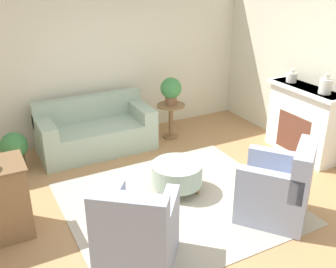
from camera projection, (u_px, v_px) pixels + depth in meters
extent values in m
plane|color=#AD7F51|center=(177.00, 203.00, 5.15)|extent=(16.00, 16.00, 0.00)
cube|color=beige|center=(103.00, 57.00, 6.73)|extent=(9.17, 0.12, 2.80)
cube|color=#B2A893|center=(177.00, 203.00, 5.14)|extent=(2.79, 2.51, 0.01)
cube|color=#9EB29E|center=(97.00, 138.00, 6.50)|extent=(1.85, 0.88, 0.46)
cube|color=#9EB29E|center=(88.00, 107.00, 6.60)|extent=(1.85, 0.20, 0.40)
cube|color=#9EB29E|center=(45.00, 128.00, 6.00)|extent=(0.24, 0.84, 0.22)
cube|color=#9EB29E|center=(141.00, 111.00, 6.69)|extent=(0.24, 0.84, 0.22)
cube|color=olive|center=(106.00, 159.00, 6.25)|extent=(1.67, 0.05, 0.06)
cube|color=#8E99B2|center=(138.00, 245.00, 4.04)|extent=(1.07, 1.08, 0.44)
cube|color=#8E99B2|center=(129.00, 223.00, 3.57)|extent=(0.70, 0.61, 0.56)
cube|color=#8E99B2|center=(167.00, 217.00, 3.86)|extent=(0.57, 0.68, 0.31)
cube|color=#8E99B2|center=(109.00, 211.00, 3.95)|extent=(0.57, 0.68, 0.31)
cube|color=olive|center=(147.00, 238.00, 4.45)|extent=(0.55, 0.44, 0.06)
cube|color=#8E99B2|center=(273.00, 200.00, 4.80)|extent=(1.07, 1.08, 0.44)
cube|color=#8E99B2|center=(304.00, 169.00, 4.49)|extent=(0.70, 0.61, 0.56)
cube|color=#8E99B2|center=(279.00, 162.00, 4.91)|extent=(0.57, 0.68, 0.31)
cube|color=#8E99B2|center=(269.00, 185.00, 4.41)|extent=(0.57, 0.68, 0.31)
cube|color=olive|center=(242.00, 206.00, 5.02)|extent=(0.55, 0.44, 0.06)
cylinder|color=#9EB29E|center=(177.00, 173.00, 5.32)|extent=(0.69, 0.69, 0.29)
cylinder|color=olive|center=(171.00, 198.00, 5.14)|extent=(0.05, 0.05, 0.12)
cylinder|color=olive|center=(197.00, 190.00, 5.32)|extent=(0.05, 0.05, 0.12)
cylinder|color=olive|center=(157.00, 183.00, 5.48)|extent=(0.05, 0.05, 0.12)
cylinder|color=olive|center=(182.00, 176.00, 5.66)|extent=(0.05, 0.05, 0.12)
cylinder|color=olive|center=(171.00, 105.00, 6.86)|extent=(0.49, 0.49, 0.03)
cylinder|color=olive|center=(171.00, 122.00, 6.98)|extent=(0.08, 0.08, 0.59)
cylinder|color=olive|center=(171.00, 136.00, 7.09)|extent=(0.27, 0.27, 0.03)
cube|color=white|center=(303.00, 122.00, 6.26)|extent=(0.36, 1.23, 1.13)
cube|color=brown|center=(293.00, 134.00, 6.26)|extent=(0.02, 0.68, 0.62)
cube|color=white|center=(307.00, 89.00, 6.03)|extent=(0.44, 1.33, 0.05)
cylinder|color=silver|center=(292.00, 77.00, 6.27)|extent=(0.17, 0.17, 0.15)
cylinder|color=silver|center=(292.00, 71.00, 6.22)|extent=(0.07, 0.07, 0.06)
cylinder|color=silver|center=(325.00, 86.00, 5.71)|extent=(0.18, 0.18, 0.21)
cylinder|color=silver|center=(327.00, 76.00, 5.65)|extent=(0.08, 0.08, 0.08)
cylinder|color=brown|center=(171.00, 101.00, 6.82)|extent=(0.21, 0.21, 0.14)
sphere|color=#3D7F42|center=(171.00, 88.00, 6.73)|extent=(0.37, 0.37, 0.37)
cylinder|color=brown|center=(17.00, 163.00, 5.93)|extent=(0.25, 0.25, 0.23)
sphere|color=#3D7F42|center=(14.00, 146.00, 5.82)|extent=(0.40, 0.40, 0.40)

